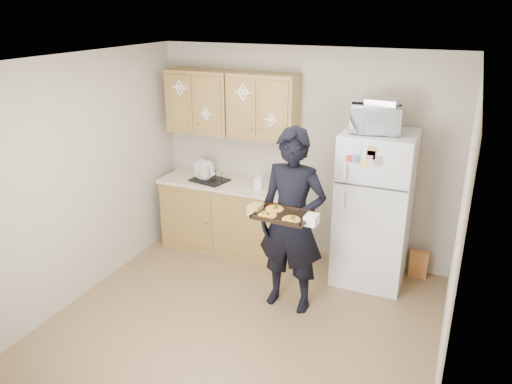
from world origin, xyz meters
TOP-DOWN VIEW (x-y plane):
  - floor at (0.00, 0.00)m, footprint 3.60×3.60m
  - ceiling at (0.00, 0.00)m, footprint 3.60×3.60m
  - wall_back at (0.00, 1.80)m, footprint 3.60×0.04m
  - wall_front at (0.00, -1.80)m, footprint 3.60×0.04m
  - wall_left at (-1.80, 0.00)m, footprint 0.04×3.60m
  - wall_right at (1.80, 0.00)m, footprint 0.04×3.60m
  - refrigerator at (0.95, 1.43)m, footprint 0.75×0.70m
  - base_cabinet at (-0.85, 1.48)m, footprint 1.60×0.60m
  - countertop at (-0.85, 1.48)m, footprint 1.64×0.64m
  - upper_cab_left at (-1.25, 1.61)m, footprint 0.80×0.33m
  - upper_cab_right at (-0.43, 1.61)m, footprint 0.80×0.33m
  - cereal_box at (1.47, 1.67)m, footprint 0.20×0.07m
  - person at (0.31, 0.57)m, footprint 0.70×0.47m
  - baking_tray at (0.32, 0.27)m, footprint 0.51×0.38m
  - pizza_front_left at (0.20, 0.20)m, footprint 0.17×0.17m
  - pizza_front_right at (0.43, 0.19)m, footprint 0.17×0.17m
  - pizza_back_left at (0.21, 0.36)m, footprint 0.17×0.17m
  - microwave at (0.89, 1.38)m, footprint 0.55×0.43m
  - foil_pan at (0.94, 1.41)m, footprint 0.33×0.24m
  - dish_rack at (-1.05, 1.41)m, footprint 0.48×0.40m
  - bowl at (-1.12, 1.41)m, footprint 0.26×0.26m
  - soap_bottle at (-0.38, 1.37)m, footprint 0.10×0.11m

SIDE VIEW (x-z plane):
  - floor at x=0.00m, z-range 0.00..0.00m
  - cereal_box at x=1.47m, z-range 0.00..0.32m
  - base_cabinet at x=-0.85m, z-range 0.00..0.86m
  - refrigerator at x=0.95m, z-range 0.00..1.70m
  - countertop at x=-0.85m, z-range 0.86..0.90m
  - person at x=0.31m, z-range 0.00..1.87m
  - bowl at x=-1.12m, z-range 0.92..0.98m
  - dish_rack at x=-1.05m, z-range 0.90..1.07m
  - soap_bottle at x=-0.38m, z-range 0.90..1.11m
  - baking_tray at x=0.32m, z-range 1.10..1.14m
  - pizza_front_left at x=0.20m, z-range 1.13..1.15m
  - pizza_front_right at x=0.43m, z-range 1.13..1.15m
  - pizza_back_left at x=0.21m, z-range 1.13..1.15m
  - wall_back at x=0.00m, z-range 0.00..2.50m
  - wall_front at x=0.00m, z-range 0.00..2.50m
  - wall_left at x=-1.80m, z-range 0.00..2.50m
  - wall_right at x=1.80m, z-range 0.00..2.50m
  - upper_cab_left at x=-1.25m, z-range 1.45..2.20m
  - upper_cab_right at x=-0.43m, z-range 1.45..2.20m
  - microwave at x=0.89m, z-range 1.70..1.98m
  - foil_pan at x=0.94m, z-range 1.98..2.04m
  - ceiling at x=0.00m, z-range 2.50..2.50m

